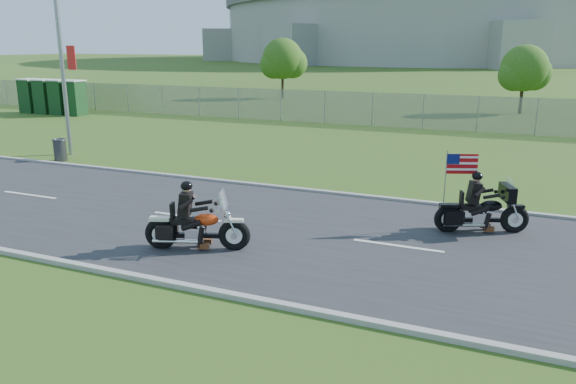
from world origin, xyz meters
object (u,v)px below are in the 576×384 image
at_px(motorcycle_lead, 195,228).
at_px(porta_toilet_b, 60,98).
at_px(streetlight, 62,23).
at_px(porta_toilet_d, 30,96).
at_px(trash_can, 60,150).
at_px(porta_toilet_c, 44,97).
at_px(porta_toilet_a, 75,99).
at_px(motorcycle_follow, 482,212).

bearing_deg(motorcycle_lead, porta_toilet_b, 120.40).
height_order(streetlight, porta_toilet_d, streetlight).
bearing_deg(motorcycle_lead, trash_can, 128.17).
height_order(streetlight, porta_toilet_b, streetlight).
height_order(streetlight, porta_toilet_c, streetlight).
relative_size(streetlight, porta_toilet_c, 4.35).
height_order(streetlight, motorcycle_lead, streetlight).
bearing_deg(porta_toilet_c, streetlight, -40.06).
distance_m(porta_toilet_c, trash_can, 18.23).
bearing_deg(porta_toilet_a, motorcycle_lead, -41.43).
height_order(porta_toilet_d, motorcycle_lead, porta_toilet_d).
bearing_deg(motorcycle_follow, trash_can, 149.44).
height_order(porta_toilet_a, porta_toilet_b, same).
bearing_deg(streetlight, motorcycle_follow, -13.66).
relative_size(porta_toilet_d, trash_can, 2.56).
height_order(porta_toilet_c, trash_can, porta_toilet_c).
xyz_separation_m(streetlight, trash_can, (0.65, -1.49, -5.19)).
bearing_deg(porta_toilet_c, porta_toilet_b, 0.00).
xyz_separation_m(porta_toilet_c, motorcycle_lead, (24.41, -19.07, -0.61)).
xyz_separation_m(porta_toilet_d, motorcycle_follow, (31.93, -15.08, -0.59)).
bearing_deg(porta_toilet_a, porta_toilet_b, 180.00).
distance_m(porta_toilet_a, porta_toilet_b, 1.40).
height_order(porta_toilet_a, porta_toilet_c, same).
bearing_deg(porta_toilet_b, porta_toilet_a, 0.00).
distance_m(porta_toilet_b, porta_toilet_c, 1.40).
bearing_deg(porta_toilet_c, motorcycle_lead, -38.00).
distance_m(motorcycle_follow, trash_can, 17.29).
distance_m(porta_toilet_b, motorcycle_follow, 32.81).
xyz_separation_m(streetlight, motorcycle_lead, (11.59, -8.29, -5.10)).
xyz_separation_m(porta_toilet_c, motorcycle_follow, (30.53, -15.08, -0.59)).
height_order(porta_toilet_a, trash_can, porta_toilet_a).
distance_m(porta_toilet_d, motorcycle_lead, 32.10).
xyz_separation_m(porta_toilet_a, motorcycle_follow, (27.73, -15.08, -0.59)).
bearing_deg(porta_toilet_d, motorcycle_lead, -36.46).
height_order(porta_toilet_c, motorcycle_follow, porta_toilet_c).
xyz_separation_m(streetlight, porta_toilet_d, (-14.22, 10.78, -4.49)).
bearing_deg(streetlight, porta_toilet_a, 132.91).
relative_size(porta_toilet_b, porta_toilet_c, 1.00).
relative_size(porta_toilet_d, motorcycle_follow, 0.98).
xyz_separation_m(porta_toilet_b, porta_toilet_d, (-2.80, 0.00, 0.00)).
bearing_deg(motorcycle_follow, motorcycle_lead, -168.11).
distance_m(porta_toilet_b, motorcycle_lead, 29.89).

